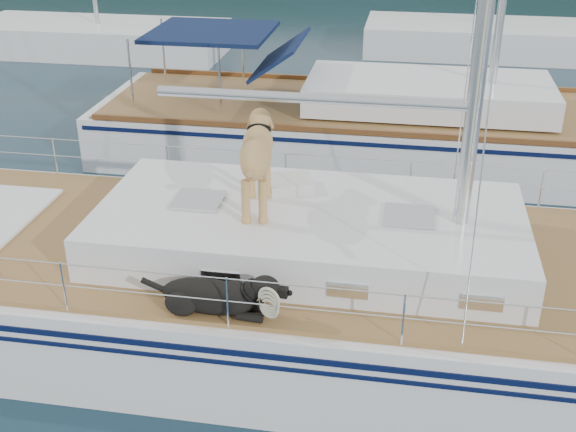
# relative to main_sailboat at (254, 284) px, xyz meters

# --- Properties ---
(ground) EXTENTS (120.00, 120.00, 0.00)m
(ground) POSITION_rel_main_sailboat_xyz_m (-0.09, 0.01, -0.68)
(ground) COLOR black
(ground) RESTS_ON ground
(main_sailboat) EXTENTS (12.00, 3.80, 14.01)m
(main_sailboat) POSITION_rel_main_sailboat_xyz_m (0.00, 0.00, 0.00)
(main_sailboat) COLOR white
(main_sailboat) RESTS_ON ground
(neighbor_sailboat) EXTENTS (11.00, 3.50, 13.30)m
(neighbor_sailboat) POSITION_rel_main_sailboat_xyz_m (1.09, 6.38, -0.06)
(neighbor_sailboat) COLOR white
(neighbor_sailboat) RESTS_ON ground
(bg_boat_west) EXTENTS (8.00, 3.00, 11.65)m
(bg_boat_west) POSITION_rel_main_sailboat_xyz_m (-8.09, 14.01, -0.24)
(bg_boat_west) COLOR white
(bg_boat_west) RESTS_ON ground
(bg_boat_center) EXTENTS (7.20, 3.00, 11.65)m
(bg_boat_center) POSITION_rel_main_sailboat_xyz_m (3.91, 16.01, -0.23)
(bg_boat_center) COLOR white
(bg_boat_center) RESTS_ON ground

